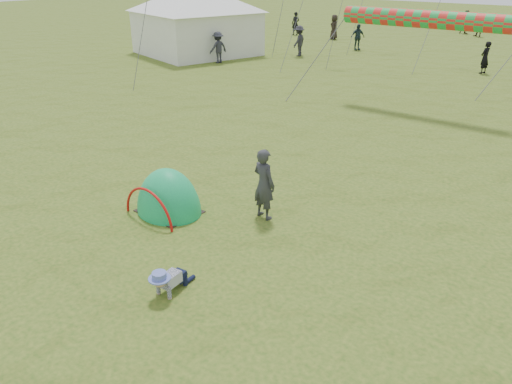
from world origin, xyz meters
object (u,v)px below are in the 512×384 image
Objects in this scene: popup_tent at (169,212)px; standing_adult at (264,184)px; crawling_toddler at (168,280)px; event_marquee at (196,17)px.

standing_adult is (1.89, 1.10, 0.81)m from popup_tent.
crawling_toddler is 3.13m from popup_tent.
event_marquee reaches higher than standing_adult.
standing_adult is at bearing 91.99° from crawling_toddler.
popup_tent is (-2.25, 2.17, -0.27)m from crawling_toddler.
popup_tent reaches higher than crawling_toddler.
standing_adult reaches higher than crawling_toddler.
crawling_toddler is at bearing -41.04° from popup_tent.
event_marquee is (-16.63, 18.42, 1.93)m from crawling_toddler.
event_marquee is at bearing 134.42° from popup_tent.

